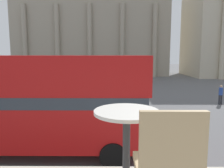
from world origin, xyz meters
name	(u,v)px	position (x,y,z in m)	size (l,w,h in m)	color
double_decker_bus	(17,100)	(-3.18, 6.64, 2.34)	(10.83, 2.76, 4.21)	black
cafe_dining_table	(126,131)	(0.97, -0.35, 3.54)	(0.60, 0.60, 0.73)	#2D2D30
cafe_chair_0	(167,165)	(1.21, -0.94, 3.52)	(0.40, 0.40, 0.91)	tan
plaza_building_left	(93,36)	(-3.66, 45.70, 8.33)	(31.43, 12.38, 16.65)	#A39984
traffic_light_near	(66,82)	(-2.16, 11.31, 2.54)	(0.42, 0.24, 3.89)	black
traffic_light_mid	(107,72)	(0.27, 18.82, 2.54)	(0.42, 0.24, 3.90)	black
traffic_light_far	(96,71)	(-1.33, 25.41, 2.14)	(0.42, 0.24, 3.24)	black
car_navy	(50,98)	(-4.39, 15.39, 0.70)	(4.20, 1.93, 1.35)	black
pedestrian_black	(140,79)	(4.48, 27.65, 0.94)	(0.32, 0.32, 1.64)	#282B33
pedestrian_yellow	(110,76)	(0.23, 32.07, 0.96)	(0.32, 0.32, 1.67)	#282B33
pedestrian_red	(118,109)	(1.15, 10.90, 0.91)	(0.32, 0.32, 1.60)	#282B33
pedestrian_blue	(221,93)	(10.05, 16.17, 0.97)	(0.32, 0.32, 1.68)	#282B33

